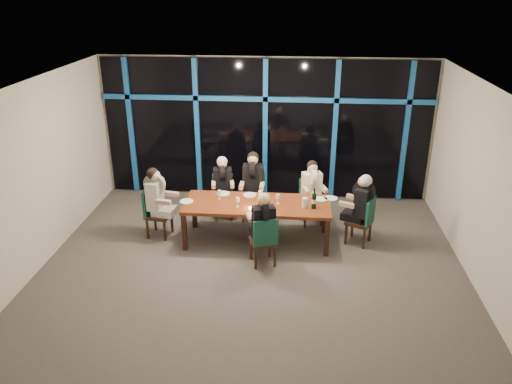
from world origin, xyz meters
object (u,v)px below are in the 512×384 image
(diner_far_mid, at_px, (253,177))
(wine_bottle, at_px, (314,201))
(water_pitcher, at_px, (305,203))
(chair_far_right, at_px, (310,199))
(dining_table, at_px, (257,207))
(chair_near_mid, at_px, (264,239))
(diner_far_left, at_px, (223,179))
(diner_end_right, at_px, (361,199))
(chair_far_mid, at_px, (253,193))
(diner_near_mid, at_px, (263,218))
(diner_end_left, at_px, (157,192))
(chair_far_left, at_px, (223,194))
(diner_far_right, at_px, (312,184))
(chair_end_left, at_px, (155,210))
(chair_end_right, at_px, (364,218))

(diner_far_mid, bearing_deg, wine_bottle, -41.06)
(diner_far_mid, height_order, water_pitcher, diner_far_mid)
(chair_far_right, xyz_separation_m, wine_bottle, (0.03, -1.00, 0.40))
(dining_table, height_order, chair_far_right, chair_far_right)
(chair_near_mid, bearing_deg, diner_far_left, -80.51)
(chair_far_right, relative_size, diner_end_right, 0.99)
(dining_table, xyz_separation_m, chair_far_right, (0.97, 0.87, -0.19))
(chair_far_mid, relative_size, diner_near_mid, 1.10)
(chair_near_mid, distance_m, diner_end_right, 1.93)
(diner_end_right, bearing_deg, dining_table, -62.92)
(dining_table, xyz_separation_m, diner_end_right, (1.83, 0.07, 0.19))
(diner_end_left, bearing_deg, water_pitcher, -84.57)
(chair_far_left, bearing_deg, diner_near_mid, -71.88)
(diner_far_right, xyz_separation_m, wine_bottle, (0.01, -0.93, 0.06))
(chair_far_left, xyz_separation_m, wine_bottle, (1.76, -1.11, 0.41))
(chair_far_right, distance_m, diner_end_right, 1.24)
(diner_far_right, xyz_separation_m, diner_end_left, (-2.81, -0.76, 0.04))
(chair_far_right, height_order, chair_end_left, chair_end_left)
(chair_end_right, height_order, chair_near_mid, chair_end_right)
(wine_bottle, bearing_deg, diner_far_mid, 138.27)
(chair_far_left, xyz_separation_m, chair_end_left, (-1.13, -0.94, 0.03))
(chair_far_right, height_order, chair_end_right, chair_end_right)
(chair_far_right, relative_size, chair_end_right, 0.96)
(chair_end_right, relative_size, diner_far_mid, 0.99)
(diner_far_mid, distance_m, wine_bottle, 1.55)
(water_pitcher, bearing_deg, diner_end_right, 13.94)
(chair_far_right, bearing_deg, diner_end_left, -178.91)
(chair_far_mid, bearing_deg, chair_end_left, -151.08)
(water_pitcher, bearing_deg, wine_bottle, -1.11)
(chair_far_mid, xyz_separation_m, diner_end_right, (1.99, -0.91, 0.34))
(chair_end_left, relative_size, diner_near_mid, 1.06)
(chair_far_right, bearing_deg, wine_bottle, -103.79)
(diner_far_mid, xyz_separation_m, diner_far_right, (1.15, -0.11, -0.07))
(diner_near_mid, bearing_deg, chair_far_left, -80.82)
(chair_far_right, xyz_separation_m, chair_end_right, (0.93, -0.83, 0.02))
(diner_far_left, height_order, diner_far_mid, diner_far_mid)
(chair_end_left, bearing_deg, diner_far_left, -44.18)
(diner_far_left, xyz_separation_m, water_pitcher, (1.60, -1.03, 0.01))
(chair_end_right, height_order, diner_near_mid, diner_near_mid)
(chair_end_right, height_order, water_pitcher, water_pitcher)
(diner_end_left, bearing_deg, wine_bottle, -84.63)
(chair_end_left, bearing_deg, wine_bottle, -84.77)
(diner_far_right, relative_size, diner_end_left, 0.96)
(diner_end_right, relative_size, water_pitcher, 4.97)
(chair_far_left, bearing_deg, dining_table, -61.90)
(dining_table, height_order, wine_bottle, wine_bottle)
(chair_far_mid, xyz_separation_m, diner_far_mid, (-0.00, -0.08, 0.38))
(diner_far_left, height_order, diner_end_left, diner_end_left)
(diner_end_left, bearing_deg, chair_far_left, -39.30)
(dining_table, xyz_separation_m, wine_bottle, (1.00, -0.12, 0.21))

